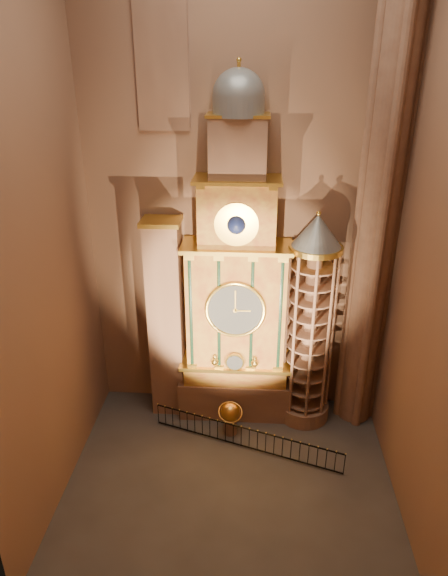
# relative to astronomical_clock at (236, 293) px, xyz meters

# --- Properties ---
(floor) EXTENTS (14.00, 14.00, 0.00)m
(floor) POSITION_rel_astronomical_clock_xyz_m (0.00, -4.96, -6.68)
(floor) COLOR #383330
(floor) RESTS_ON ground
(wall_back) EXTENTS (22.00, 0.00, 22.00)m
(wall_back) POSITION_rel_astronomical_clock_xyz_m (0.00, 1.04, 4.32)
(wall_back) COLOR #90684D
(wall_back) RESTS_ON floor
(wall_left) EXTENTS (0.00, 22.00, 22.00)m
(wall_left) POSITION_rel_astronomical_clock_xyz_m (-7.00, -4.96, 4.32)
(wall_left) COLOR #90684D
(wall_left) RESTS_ON floor
(wall_right) EXTENTS (0.00, 22.00, 22.00)m
(wall_right) POSITION_rel_astronomical_clock_xyz_m (7.00, -4.96, 4.32)
(wall_right) COLOR #90684D
(wall_right) RESTS_ON floor
(astronomical_clock) EXTENTS (5.60, 2.41, 16.70)m
(astronomical_clock) POSITION_rel_astronomical_clock_xyz_m (0.00, 0.00, 0.00)
(astronomical_clock) COLOR #8C634C
(astronomical_clock) RESTS_ON floor
(portrait_tower) EXTENTS (1.80, 1.60, 10.20)m
(portrait_tower) POSITION_rel_astronomical_clock_xyz_m (-3.40, 0.02, -1.53)
(portrait_tower) COLOR #8C634C
(portrait_tower) RESTS_ON floor
(stair_turret) EXTENTS (2.50, 2.50, 10.80)m
(stair_turret) POSITION_rel_astronomical_clock_xyz_m (3.50, -0.26, -1.41)
(stair_turret) COLOR #8C634C
(stair_turret) RESTS_ON floor
(gothic_pier) EXTENTS (2.04, 2.04, 22.00)m
(gothic_pier) POSITION_rel_astronomical_clock_xyz_m (6.10, 0.04, 4.32)
(gothic_pier) COLOR #8C634C
(gothic_pier) RESTS_ON floor
(stained_glass_window) EXTENTS (2.20, 0.14, 5.20)m
(stained_glass_window) POSITION_rel_astronomical_clock_xyz_m (-3.20, 0.95, 9.82)
(stained_glass_window) COLOR navy
(stained_glass_window) RESTS_ON wall_back
(celestial_globe) EXTENTS (1.41, 1.36, 1.71)m
(celestial_globe) POSITION_rel_astronomical_clock_xyz_m (-0.15, -1.86, -5.65)
(celestial_globe) COLOR #8C634C
(celestial_globe) RESTS_ON floor
(iron_railing) EXTENTS (8.74, 2.95, 1.13)m
(iron_railing) POSITION_rel_astronomical_clock_xyz_m (0.60, -2.90, -6.06)
(iron_railing) COLOR black
(iron_railing) RESTS_ON floor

